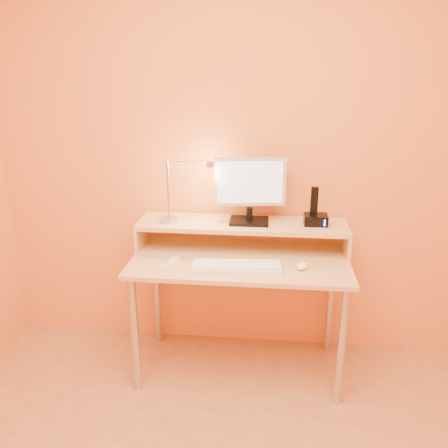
# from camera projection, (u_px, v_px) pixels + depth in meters

# --- Properties ---
(wall_back) EXTENTS (3.00, 0.04, 2.50)m
(wall_back) POSITION_uv_depth(u_px,v_px,m) (245.00, 153.00, 2.71)
(wall_back) COLOR orange
(wall_back) RESTS_ON floor
(desk_leg_fl) EXTENTS (0.04, 0.04, 0.69)m
(desk_leg_fl) POSITION_uv_depth(u_px,v_px,m) (135.00, 335.00, 2.52)
(desk_leg_fl) COLOR #B9B8C2
(desk_leg_fl) RESTS_ON floor
(desk_leg_fr) EXTENTS (0.04, 0.04, 0.69)m
(desk_leg_fr) POSITION_uv_depth(u_px,v_px,m) (341.00, 347.00, 2.42)
(desk_leg_fr) COLOR #B9B8C2
(desk_leg_fr) RESTS_ON floor
(desk_leg_bl) EXTENTS (0.04, 0.04, 0.69)m
(desk_leg_bl) POSITION_uv_depth(u_px,v_px,m) (157.00, 293.00, 2.99)
(desk_leg_bl) COLOR #B9B8C2
(desk_leg_bl) RESTS_ON floor
(desk_leg_br) EXTENTS (0.04, 0.04, 0.69)m
(desk_leg_br) POSITION_uv_depth(u_px,v_px,m) (331.00, 301.00, 2.89)
(desk_leg_br) COLOR #B9B8C2
(desk_leg_br) RESTS_ON floor
(desk_lower) EXTENTS (1.20, 0.60, 0.02)m
(desk_lower) POSITION_uv_depth(u_px,v_px,m) (240.00, 260.00, 2.59)
(desk_lower) COLOR tan
(desk_lower) RESTS_ON floor
(shelf_riser_left) EXTENTS (0.02, 0.30, 0.14)m
(shelf_riser_left) POSITION_uv_depth(u_px,v_px,m) (143.00, 234.00, 2.76)
(shelf_riser_left) COLOR tan
(shelf_riser_left) RESTS_ON desk_lower
(shelf_riser_right) EXTENTS (0.02, 0.30, 0.14)m
(shelf_riser_right) POSITION_uv_depth(u_px,v_px,m) (346.00, 241.00, 2.64)
(shelf_riser_right) COLOR tan
(shelf_riser_right) RESTS_ON desk_lower
(desk_shelf) EXTENTS (1.20, 0.30, 0.02)m
(desk_shelf) POSITION_uv_depth(u_px,v_px,m) (242.00, 224.00, 2.68)
(desk_shelf) COLOR tan
(desk_shelf) RESTS_ON desk_lower
(monitor_foot) EXTENTS (0.22, 0.16, 0.02)m
(monitor_foot) POSITION_uv_depth(u_px,v_px,m) (249.00, 221.00, 2.67)
(monitor_foot) COLOR black
(monitor_foot) RESTS_ON desk_shelf
(monitor_neck) EXTENTS (0.04, 0.04, 0.07)m
(monitor_neck) POSITION_uv_depth(u_px,v_px,m) (249.00, 214.00, 2.65)
(monitor_neck) COLOR black
(monitor_neck) RESTS_ON monitor_foot
(monitor_panel) EXTENTS (0.40, 0.09, 0.27)m
(monitor_panel) POSITION_uv_depth(u_px,v_px,m) (250.00, 182.00, 2.60)
(monitor_panel) COLOR silver
(monitor_panel) RESTS_ON monitor_neck
(monitor_back) EXTENTS (0.36, 0.06, 0.23)m
(monitor_back) POSITION_uv_depth(u_px,v_px,m) (250.00, 181.00, 2.62)
(monitor_back) COLOR black
(monitor_back) RESTS_ON monitor_panel
(monitor_screen) EXTENTS (0.36, 0.05, 0.24)m
(monitor_screen) POSITION_uv_depth(u_px,v_px,m) (250.00, 182.00, 2.58)
(monitor_screen) COLOR silver
(monitor_screen) RESTS_ON monitor_panel
(lamp_base) EXTENTS (0.10, 0.10, 0.02)m
(lamp_base) POSITION_uv_depth(u_px,v_px,m) (169.00, 219.00, 2.68)
(lamp_base) COLOR #B9B8C2
(lamp_base) RESTS_ON desk_shelf
(lamp_post) EXTENTS (0.01, 0.01, 0.33)m
(lamp_post) POSITION_uv_depth(u_px,v_px,m) (168.00, 190.00, 2.62)
(lamp_post) COLOR #B9B8C2
(lamp_post) RESTS_ON lamp_base
(lamp_arm) EXTENTS (0.24, 0.01, 0.01)m
(lamp_arm) POSITION_uv_depth(u_px,v_px,m) (189.00, 161.00, 2.56)
(lamp_arm) COLOR #B9B8C2
(lamp_arm) RESTS_ON lamp_post
(lamp_head) EXTENTS (0.04, 0.04, 0.03)m
(lamp_head) POSITION_uv_depth(u_px,v_px,m) (210.00, 164.00, 2.55)
(lamp_head) COLOR #B9B8C2
(lamp_head) RESTS_ON lamp_arm
(lamp_bulb) EXTENTS (0.03, 0.03, 0.00)m
(lamp_bulb) POSITION_uv_depth(u_px,v_px,m) (210.00, 167.00, 2.56)
(lamp_bulb) COLOR #FFEAC6
(lamp_bulb) RESTS_ON lamp_head
(phone_dock) EXTENTS (0.13, 0.10, 0.06)m
(phone_dock) POSITION_uv_depth(u_px,v_px,m) (316.00, 220.00, 2.62)
(phone_dock) COLOR black
(phone_dock) RESTS_ON desk_shelf
(phone_handset) EXTENTS (0.04, 0.03, 0.16)m
(phone_handset) POSITION_uv_depth(u_px,v_px,m) (314.00, 201.00, 2.59)
(phone_handset) COLOR black
(phone_handset) RESTS_ON phone_dock
(phone_led) EXTENTS (0.01, 0.00, 0.04)m
(phone_led) POSITION_uv_depth(u_px,v_px,m) (325.00, 223.00, 2.57)
(phone_led) COLOR #1E60FF
(phone_led) RESTS_ON phone_dock
(keyboard) EXTENTS (0.47, 0.18, 0.02)m
(keyboard) POSITION_uv_depth(u_px,v_px,m) (237.00, 267.00, 2.44)
(keyboard) COLOR white
(keyboard) RESTS_ON desk_lower
(mouse) EXTENTS (0.07, 0.10, 0.03)m
(mouse) POSITION_uv_depth(u_px,v_px,m) (302.00, 266.00, 2.45)
(mouse) COLOR white
(mouse) RESTS_ON desk_lower
(remote_control) EXTENTS (0.07, 0.16, 0.02)m
(remote_control) POSITION_uv_depth(u_px,v_px,m) (170.00, 264.00, 2.49)
(remote_control) COLOR white
(remote_control) RESTS_ON desk_lower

